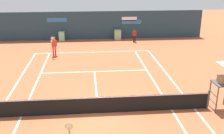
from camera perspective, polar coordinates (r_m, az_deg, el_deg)
name	(u,v)px	position (r m, az deg, el deg)	size (l,w,h in m)	color
ground_plane	(98,108)	(15.14, -3.02, -8.60)	(80.00, 80.00, 0.01)	#B25633
tennis_net	(98,104)	(14.39, -2.96, -7.88)	(12.10, 0.10, 1.07)	#4C4C51
sponsor_back_wall	(91,26)	(30.29, -4.35, 8.64)	(25.00, 1.02, 3.08)	#233D4C
umpire_chair	(224,80)	(15.53, 22.47, -2.63)	(1.00, 1.00, 2.62)	#47474C
player_on_baseline	(54,45)	(24.61, -12.14, 4.59)	(0.52, 0.84, 1.89)	red
ball_kid_right_post	(134,35)	(29.16, 4.75, 6.76)	(0.45, 0.21, 1.34)	black
tennis_ball_by_sideline	(112,62)	(22.47, 0.03, 1.04)	(0.07, 0.07, 0.07)	#CCE033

